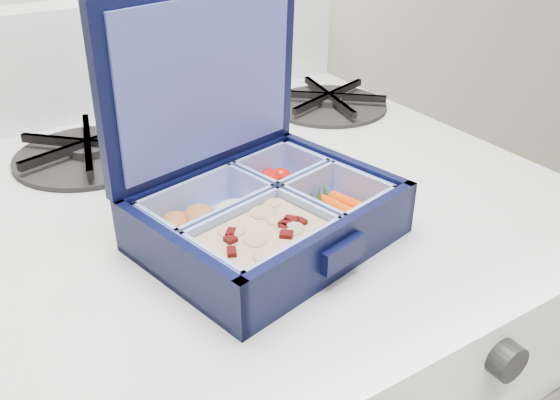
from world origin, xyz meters
TOP-DOWN VIEW (x-y plane):
  - bento_box at (-0.52, 1.53)m, footprint 0.25×0.21m
  - burner_grate at (-0.26, 1.78)m, footprint 0.21×0.21m
  - burner_grate_rear at (-0.61, 1.80)m, footprint 0.22×0.22m
  - fork at (-0.51, 1.64)m, footprint 0.13×0.14m

SIDE VIEW (x-z plane):
  - fork at x=-0.51m, z-range 0.97..0.98m
  - burner_grate_rear at x=-0.61m, z-range 0.97..0.99m
  - burner_grate at x=-0.26m, z-range 0.97..1.00m
  - bento_box at x=-0.52m, z-range 0.97..1.02m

